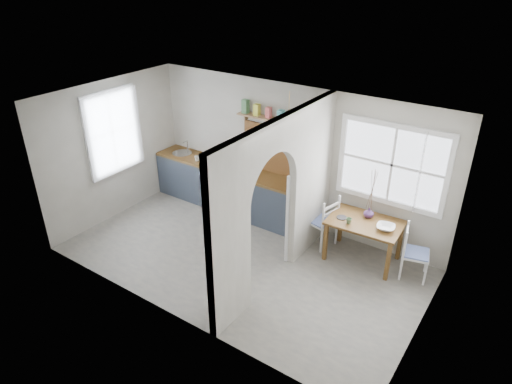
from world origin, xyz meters
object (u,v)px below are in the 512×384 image
Objects in this scene: kettle at (298,183)px; chair_left at (321,220)px; chair_right at (416,253)px; dining_table at (363,241)px; vase at (369,213)px.

chair_left is at bearing 11.64° from kettle.
kettle is (-2.13, 0.02, 0.60)m from chair_right.
kettle is at bearing 75.58° from chair_right.
kettle is (-0.50, 0.02, 0.56)m from chair_left.
chair_right is 2.21m from kettle.
dining_table is 1.45m from kettle.
dining_table is 6.83× the size of vase.
dining_table is 0.79m from chair_left.
chair_left reaches higher than chair_right.
kettle is at bearing 174.97° from dining_table.
chair_right is at bearing -8.35° from vase.
kettle reaches higher than dining_table.
kettle reaches higher than chair_left.
vase is at bearing 19.06° from kettle.
vase is (-0.02, 0.16, 0.45)m from dining_table.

